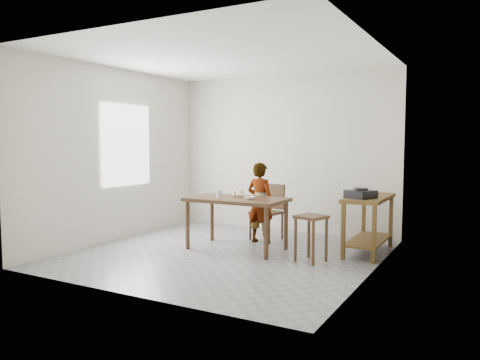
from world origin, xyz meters
The scene contains 17 objects.
floor centered at (0.00, 0.00, -0.02)m, with size 4.00×4.00×0.04m, color gray.
ceiling centered at (0.00, 0.00, 2.72)m, with size 4.00×4.00×0.04m, color white.
wall_back centered at (0.00, 2.02, 1.35)m, with size 4.00×0.04×2.70m, color beige.
wall_front centered at (0.00, -2.02, 1.35)m, with size 4.00×0.04×2.70m, color beige.
wall_left centered at (-2.02, 0.00, 1.35)m, with size 0.04×4.00×2.70m, color beige.
wall_right centered at (2.02, 0.00, 1.35)m, with size 0.04×4.00×2.70m, color beige.
window_pane centered at (-1.97, 0.20, 1.50)m, with size 0.02×1.10×1.30m, color white.
dining_table centered at (0.00, 0.30, 0.38)m, with size 1.40×0.80×0.75m, color #412B19, non-canonical shape.
prep_counter centered at (1.72, 1.00, 0.40)m, with size 0.50×1.20×0.80m, color #553B19, non-canonical shape.
child centered at (0.10, 0.85, 0.62)m, with size 0.45×0.30×1.24m, color white.
dining_chair centered at (0.09, 1.11, 0.44)m, with size 0.42×0.42×0.88m, color #412B19, non-canonical shape.
stool centered at (1.18, 0.16, 0.30)m, with size 0.34×0.34×0.61m, color #412B19, non-canonical shape.
glass_tumbler centered at (-0.26, 0.24, 0.80)m, with size 0.08×0.08×0.10m, color silver.
small_bowl centered at (0.25, 0.23, 0.77)m, with size 0.14×0.14×0.04m, color white.
banana centered at (-0.03, 0.40, 0.78)m, with size 0.19×0.14×0.07m, color #E2C149, non-canonical shape.
serving_bowl centered at (1.68, 1.25, 0.83)m, with size 0.22×0.22×0.05m, color white.
gas_burner centered at (1.67, 0.71, 0.85)m, with size 0.32×0.32×0.11m, color black.
Camera 1 is at (3.25, -5.52, 1.56)m, focal length 35.00 mm.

